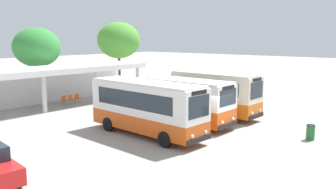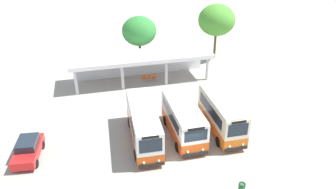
% 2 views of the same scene
% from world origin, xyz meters
% --- Properties ---
extents(ground_plane, '(180.00, 180.00, 0.00)m').
position_xyz_m(ground_plane, '(0.00, 0.00, 0.00)').
color(ground_plane, '#A39E93').
extents(city_bus_nearest_orange, '(2.53, 8.17, 3.31)m').
position_xyz_m(city_bus_nearest_orange, '(-2.97, 4.05, 1.83)').
color(city_bus_nearest_orange, black).
rests_on(city_bus_nearest_orange, ground).
extents(city_bus_second_in_row, '(2.48, 7.02, 3.13)m').
position_xyz_m(city_bus_second_in_row, '(0.58, 3.93, 1.74)').
color(city_bus_second_in_row, black).
rests_on(city_bus_second_in_row, ground).
extents(city_bus_middle_cream, '(2.38, 7.07, 3.31)m').
position_xyz_m(city_bus_middle_cream, '(4.13, 3.74, 1.83)').
color(city_bus_middle_cream, black).
rests_on(city_bus_middle_cream, ground).
extents(parked_car_flank, '(2.18, 4.17, 1.62)m').
position_xyz_m(parked_car_flank, '(-12.48, 4.12, 0.83)').
color(parked_car_flank, black).
rests_on(parked_car_flank, ground).
extents(terminal_canopy, '(16.96, 4.53, 3.40)m').
position_xyz_m(terminal_canopy, '(-0.80, 17.10, 2.56)').
color(terminal_canopy, silver).
rests_on(terminal_canopy, ground).
extents(waiting_chair_end_by_column, '(0.44, 0.44, 0.86)m').
position_xyz_m(waiting_chair_end_by_column, '(-0.70, 16.17, 0.52)').
color(waiting_chair_end_by_column, slate).
rests_on(waiting_chair_end_by_column, ground).
extents(waiting_chair_second_from_end, '(0.44, 0.44, 0.86)m').
position_xyz_m(waiting_chair_second_from_end, '(-0.07, 16.10, 0.52)').
color(waiting_chair_second_from_end, slate).
rests_on(waiting_chair_second_from_end, ground).
extents(waiting_chair_middle_seat, '(0.44, 0.44, 0.86)m').
position_xyz_m(waiting_chair_middle_seat, '(0.56, 16.04, 0.52)').
color(waiting_chair_middle_seat, slate).
rests_on(waiting_chair_middle_seat, ground).
extents(roadside_tree_behind_canopy, '(4.46, 4.46, 6.87)m').
position_xyz_m(roadside_tree_behind_canopy, '(-0.20, 21.14, 4.96)').
color(roadside_tree_behind_canopy, brown).
rests_on(roadside_tree_behind_canopy, ground).
extents(roadside_tree_east_of_canopy, '(5.10, 5.10, 7.74)m').
position_xyz_m(roadside_tree_east_of_canopy, '(10.79, 21.68, 5.56)').
color(roadside_tree_east_of_canopy, brown).
rests_on(roadside_tree_east_of_canopy, ground).
extents(litter_bin_apron, '(0.49, 0.49, 0.90)m').
position_xyz_m(litter_bin_apron, '(2.47, -3.93, 0.46)').
color(litter_bin_apron, '#266633').
rests_on(litter_bin_apron, ground).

